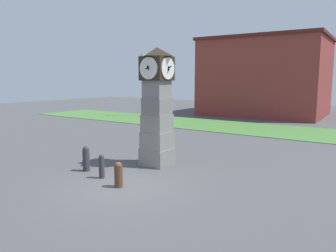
{
  "coord_description": "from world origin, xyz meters",
  "views": [
    {
      "loc": [
        7.83,
        -8.5,
        3.88
      ],
      "look_at": [
        -0.35,
        3.27,
        1.82
      ],
      "focal_mm": 35.0,
      "sensor_mm": 36.0,
      "label": 1
    }
  ],
  "objects": [
    {
      "name": "bollard_near_tower",
      "position": [
        -2.75,
        0.62,
        0.54
      ],
      "size": [
        0.29,
        0.29,
        1.07
      ],
      "color": "#333338",
      "rests_on": "ground_plane"
    },
    {
      "name": "grass_verge_far",
      "position": [
        1.92,
        16.13,
        0.02
      ],
      "size": [
        52.79,
        6.47,
        0.04
      ],
      "primitive_type": "cube",
      "color": "#477A38",
      "rests_on": "ground_plane"
    },
    {
      "name": "ground_plane",
      "position": [
        0.0,
        0.0,
        0.0
      ],
      "size": [
        87.98,
        87.98,
        0.0
      ],
      "primitive_type": "plane",
      "color": "#4C4C4F"
    },
    {
      "name": "bollard_far_row",
      "position": [
        -0.16,
        -0.13,
        0.47
      ],
      "size": [
        0.31,
        0.31,
        0.93
      ],
      "color": "brown",
      "rests_on": "ground_plane"
    },
    {
      "name": "clock_tower",
      "position": [
        -0.88,
        3.17,
        2.6
      ],
      "size": [
        1.51,
        1.6,
        5.25
      ],
      "color": "gray",
      "rests_on": "ground_plane"
    },
    {
      "name": "street_lamp_near_road",
      "position": [
        -13.83,
        18.01,
        3.69
      ],
      "size": [
        0.5,
        0.24,
        6.39
      ],
      "color": "#333338",
      "rests_on": "ground_plane"
    },
    {
      "name": "warehouse_blue_far",
      "position": [
        -3.94,
        26.95,
        4.08
      ],
      "size": [
        12.76,
        10.67,
        8.15
      ],
      "color": "maroon",
      "rests_on": "ground_plane"
    },
    {
      "name": "bollard_mid_row",
      "position": [
        -1.46,
        0.28,
        0.49
      ],
      "size": [
        0.22,
        0.22,
        0.96
      ],
      "color": "#333338",
      "rests_on": "ground_plane"
    }
  ]
}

